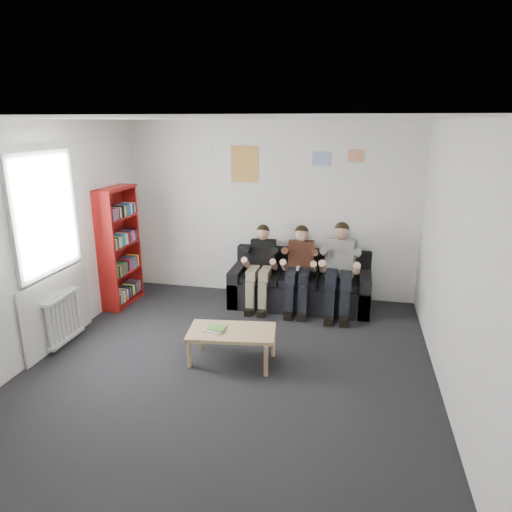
{
  "coord_description": "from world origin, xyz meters",
  "views": [
    {
      "loc": [
        1.26,
        -4.35,
        2.67
      ],
      "look_at": [
        0.04,
        1.3,
        0.96
      ],
      "focal_mm": 32.0,
      "sensor_mm": 36.0,
      "label": 1
    }
  ],
  "objects_px": {
    "person_left": "(261,267)",
    "person_right": "(339,270)",
    "coffee_table": "(232,334)",
    "bookshelf": "(120,247)",
    "sofa": "(300,286)",
    "person_middle": "(299,269)"
  },
  "relations": [
    {
      "from": "sofa",
      "to": "person_right",
      "type": "distance_m",
      "value": 0.7
    },
    {
      "from": "coffee_table",
      "to": "person_right",
      "type": "bearing_deg",
      "value": 56.51
    },
    {
      "from": "bookshelf",
      "to": "person_right",
      "type": "relative_size",
      "value": 1.36
    },
    {
      "from": "bookshelf",
      "to": "person_right",
      "type": "distance_m",
      "value": 3.23
    },
    {
      "from": "person_left",
      "to": "person_right",
      "type": "height_order",
      "value": "person_right"
    },
    {
      "from": "bookshelf",
      "to": "sofa",
      "type": "bearing_deg",
      "value": 13.83
    },
    {
      "from": "sofa",
      "to": "person_right",
      "type": "height_order",
      "value": "person_right"
    },
    {
      "from": "sofa",
      "to": "coffee_table",
      "type": "distance_m",
      "value": 1.98
    },
    {
      "from": "sofa",
      "to": "person_middle",
      "type": "bearing_deg",
      "value": -90.0
    },
    {
      "from": "person_right",
      "to": "person_middle",
      "type": "bearing_deg",
      "value": -170.51
    },
    {
      "from": "bookshelf",
      "to": "person_left",
      "type": "distance_m",
      "value": 2.11
    },
    {
      "from": "sofa",
      "to": "person_right",
      "type": "bearing_deg",
      "value": -18.76
    },
    {
      "from": "sofa",
      "to": "person_middle",
      "type": "xyz_separation_m",
      "value": [
        0.0,
        -0.19,
        0.33
      ]
    },
    {
      "from": "sofa",
      "to": "person_left",
      "type": "distance_m",
      "value": 0.68
    },
    {
      "from": "sofa",
      "to": "person_right",
      "type": "xyz_separation_m",
      "value": [
        0.57,
        -0.19,
        0.36
      ]
    },
    {
      "from": "person_left",
      "to": "person_right",
      "type": "distance_m",
      "value": 1.14
    },
    {
      "from": "coffee_table",
      "to": "person_middle",
      "type": "distance_m",
      "value": 1.82
    },
    {
      "from": "coffee_table",
      "to": "person_left",
      "type": "distance_m",
      "value": 1.73
    },
    {
      "from": "person_middle",
      "to": "person_right",
      "type": "bearing_deg",
      "value": -4.01
    },
    {
      "from": "bookshelf",
      "to": "person_left",
      "type": "bearing_deg",
      "value": 11.71
    },
    {
      "from": "bookshelf",
      "to": "person_left",
      "type": "xyz_separation_m",
      "value": [
        2.06,
        0.32,
        -0.28
      ]
    },
    {
      "from": "person_right",
      "to": "coffee_table",
      "type": "bearing_deg",
      "value": -113.63
    }
  ]
}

